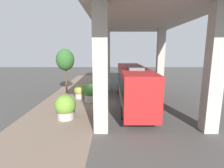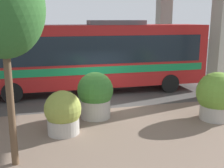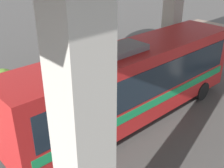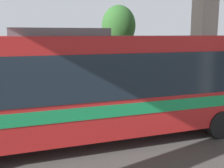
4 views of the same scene
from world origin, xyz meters
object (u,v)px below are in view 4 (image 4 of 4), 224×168
(bus, at_px, (96,82))
(planter_back, at_px, (106,88))
(fire_hydrant, at_px, (114,97))
(street_tree_near, at_px, (119,26))
(planter_front, at_px, (87,91))

(bus, xyz_separation_m, planter_back, (-5.54, 2.17, -1.33))
(bus, bearing_deg, fire_hydrant, 152.72)
(bus, relative_size, fire_hydrant, 12.13)
(planter_back, height_order, street_tree_near, street_tree_near)
(planter_back, relative_size, street_tree_near, 0.29)
(bus, bearing_deg, planter_back, 158.65)
(planter_front, distance_m, planter_back, 1.94)
(bus, bearing_deg, street_tree_near, 153.85)
(planter_front, height_order, street_tree_near, street_tree_near)
(fire_hydrant, bearing_deg, planter_back, 179.28)
(planter_front, bearing_deg, bus, -10.46)
(fire_hydrant, distance_m, street_tree_near, 5.09)
(planter_back, xyz_separation_m, street_tree_near, (-1.85, 1.46, 3.40))
(bus, height_order, fire_hydrant, bus)
(planter_front, bearing_deg, planter_back, 134.01)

